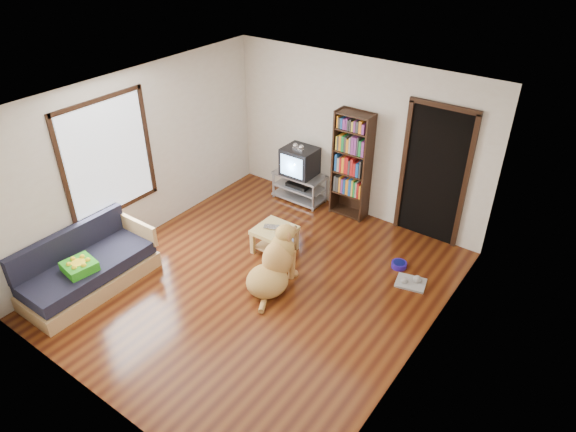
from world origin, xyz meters
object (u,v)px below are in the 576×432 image
Objects in this scene: dog_bowl at (399,265)px; dog at (274,266)px; sofa at (88,270)px; laptop at (273,229)px; grey_rag at (411,283)px; green_cushion at (79,266)px; crt_tv at (300,161)px; bookshelf at (352,160)px; coffee_table at (275,235)px; tv_stand at (299,186)px.

dog_bowl is 1.86m from dog.
dog is (2.05, 1.48, 0.07)m from sofa.
grey_rag is at bearing -10.85° from laptop.
green_cushion is 4.45m from grey_rag.
sofa is at bearing 134.42° from green_cushion.
laptop is 0.79m from dog.
green_cushion is 3.92m from crt_tv.
bookshelf is 1.79m from coffee_table.
dog is at bearing -86.71° from bookshelf.
bookshelf is at bearing 93.29° from dog.
green_cushion reaches higher than dog_bowl.
dog_bowl is 0.24× the size of tv_stand.
bookshelf reaches higher than coffee_table.
tv_stand is 0.83× the size of dog.
dog_bowl is 2.43m from tv_stand.
green_cushion reaches higher than tv_stand.
crt_tv reaches higher than dog.
dog_bowl is at bearing 48.58° from dog.
laptop is at bearing -102.42° from bookshelf.
dog_bowl is 0.40× the size of coffee_table.
dog reaches higher than green_cushion.
crt_tv reaches higher than grey_rag.
sofa reaches higher than green_cushion.
green_cushion is 3.90m from tv_stand.
sofa is (-3.57, -2.61, 0.25)m from grey_rag.
tv_stand is (-0.59, 1.53, -0.14)m from laptop.
sofa is at bearing -143.81° from grey_rag.
grey_rag is 0.37× the size of dog.
laptop reaches higher than dog_bowl.
tv_stand is 1.20m from bookshelf.
crt_tv is 2.46m from dog.
tv_stand is 2.40m from dog.
tv_stand is at bearing 111.51° from coffee_table.
laptop is 0.75× the size of grey_rag.
tv_stand is 0.47m from crt_tv.
green_cushion is 2.69m from laptop.
coffee_table is (-0.00, 0.03, -0.13)m from laptop.
tv_stand is at bearing -174.37° from bookshelf.
green_cushion reaches higher than coffee_table.
tv_stand is 1.64× the size of coffee_table.
dog_bowl is at bearing 41.19° from sofa.
laptop is 0.17× the size of bookshelf.
bookshelf is at bearing 5.63° from tv_stand.
dog reaches higher than coffee_table.
coffee_table is at bearing -68.77° from crt_tv.
bookshelf is at bearing 147.31° from dog_bowl.
laptop is at bearing -69.15° from crt_tv.
sofa is at bearing -138.81° from dog_bowl.
laptop is 0.52× the size of crt_tv.
crt_tv reaches higher than coffee_table.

